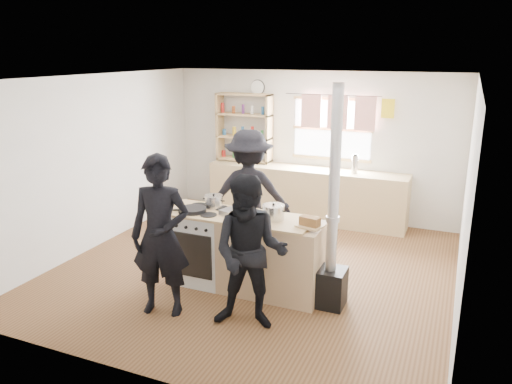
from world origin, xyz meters
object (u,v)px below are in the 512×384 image
Objects in this scene: roast_tray at (236,212)px; person_far at (249,194)px; bread_board at (310,223)px; flue_heater at (331,251)px; person_near_right at (250,253)px; person_near_left at (161,236)px; thermos at (355,164)px; stockpot_counter at (273,212)px; skillet_greens at (193,210)px; cooking_island at (248,253)px; stockpot_stove at (214,201)px.

roast_tray is 1.05m from person_far.
bread_board is at bearing -4.04° from roast_tray.
person_far is at bearing 138.31° from bread_board.
person_far is (-1.45, 1.02, 0.23)m from flue_heater.
person_near_left is at bearing 173.57° from person_near_right.
thermos is 0.16× the size of person_near_left.
stockpot_counter is 0.79m from flue_heater.
person_near_left is at bearing -120.00° from roast_tray.
thermos is 0.18× the size of person_near_right.
thermos is 0.67× the size of skillet_greens.
bread_board is (0.11, -2.85, -0.06)m from thermos.
stockpot_counter reaches higher than skillet_greens.
cooking_island is 1.10× the size of person_far.
bread_board is (1.31, -0.22, -0.03)m from stockpot_stove.
roast_tray is 0.93m from bread_board.
thermos is 0.16× the size of person_far.
roast_tray is 0.22× the size of person_near_left.
flue_heater reaches higher than stockpot_stove.
thermos is 0.91× the size of bread_board.
bread_board is at bearing -9.45° from stockpot_stove.
bread_board is 1.62m from person_far.
person_near_right reaches higher than cooking_island.
person_near_left is at bearing -150.81° from bread_board.
stockpot_counter reaches higher than roast_tray.
flue_heater is at bearing 127.03° from person_far.
stockpot_stove is at bearing 158.15° from roast_tray.
stockpot_stove is 1.03m from person_near_left.
stockpot_stove is 1.29m from person_near_right.
stockpot_counter reaches higher than cooking_island.
roast_tray is (-0.14, -0.01, 0.50)m from cooking_island.
person_near_right reaches higher than roast_tray.
person_near_right is at bearing -94.86° from thermos.
cooking_island is at bearing 178.55° from flue_heater.
cooking_island is 0.64m from stockpot_counter.
stockpot_counter is at bearing 2.18° from cooking_island.
skillet_greens is at bearing -177.29° from flue_heater.
person_far is at bearing 68.82° from person_near_left.
roast_tray reaches higher than skillet_greens.
person_far is (-0.74, 0.98, -0.12)m from stockpot_counter.
roast_tray is at bearing 175.96° from bread_board.
skillet_greens is at bearing 135.50° from person_near_right.
person_far reaches higher than thermos.
bread_board is at bearing 120.54° from person_far.
person_far is (-0.79, 1.77, 0.08)m from person_near_right.
person_near_right is at bearing -64.64° from cooking_island.
flue_heater reaches higher than skillet_greens.
thermos is at bearing -139.34° from person_far.
skillet_greens is 1.25m from person_near_right.
person_near_left is (-0.96, -0.89, -0.13)m from stockpot_counter.
skillet_greens is 1.93× the size of stockpot_stove.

